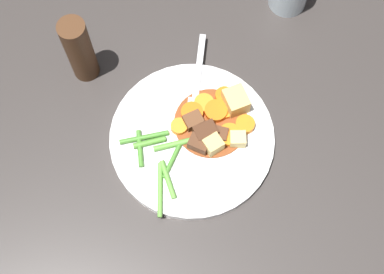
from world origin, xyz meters
TOP-DOWN VIEW (x-y plane):
  - ground_plane at (0.00, 0.00)m, footprint 3.00×3.00m
  - dinner_plate at (0.00, 0.00)m, footprint 0.25×0.25m
  - stew_sauce at (0.04, -0.01)m, footprint 0.11×0.11m
  - carrot_slice_0 at (0.00, 0.02)m, footprint 0.03×0.03m
  - carrot_slice_1 at (0.05, 0.02)m, footprint 0.04×0.04m
  - carrot_slice_2 at (0.06, -0.05)m, footprint 0.04×0.04m
  - carrot_slice_3 at (0.06, -0.02)m, footprint 0.03×0.03m
  - carrot_slice_4 at (0.03, 0.02)m, footprint 0.04×0.04m
  - carrot_slice_5 at (0.08, -0.00)m, footprint 0.03×0.03m
  - carrot_slice_6 at (0.04, -0.04)m, footprint 0.05×0.05m
  - carrot_slice_7 at (0.05, -0.01)m, footprint 0.05×0.05m
  - potato_chunk_0 at (0.01, -0.04)m, footprint 0.03×0.03m
  - potato_chunk_1 at (0.08, -0.02)m, footprint 0.05×0.05m
  - potato_chunk_2 at (0.04, -0.06)m, footprint 0.03×0.03m
  - meat_chunk_0 at (0.03, -0.03)m, footprint 0.03×0.03m
  - meat_chunk_1 at (0.02, 0.01)m, footprint 0.03×0.03m
  - meat_chunk_2 at (0.01, -0.01)m, footprint 0.04×0.04m
  - meat_chunk_3 at (-0.01, -0.02)m, footprint 0.03×0.03m
  - green_bean_0 at (-0.05, 0.04)m, footprint 0.04×0.04m
  - green_bean_1 at (-0.05, 0.06)m, footprint 0.06×0.05m
  - green_bean_2 at (-0.03, 0.02)m, footprint 0.05×0.04m
  - green_bean_3 at (-0.08, -0.01)m, footprint 0.04×0.05m
  - green_bean_4 at (-0.10, -0.01)m, footprint 0.07×0.06m
  - green_bean_5 at (-0.06, 0.05)m, footprint 0.05×0.05m
  - green_bean_6 at (-0.05, -0.00)m, footprint 0.06×0.02m
  - fork at (0.07, 0.05)m, footprint 0.16×0.10m
  - pepper_mill at (-0.01, 0.21)m, footprint 0.04×0.04m

SIDE VIEW (x-z plane):
  - ground_plane at x=0.00m, z-range 0.00..0.00m
  - dinner_plate at x=0.00m, z-range 0.00..0.01m
  - stew_sauce at x=0.04m, z-range 0.01..0.02m
  - fork at x=0.07m, z-range 0.01..0.02m
  - green_bean_6 at x=-0.05m, z-range 0.01..0.02m
  - green_bean_4 at x=-0.10m, z-range 0.01..0.02m
  - green_bean_5 at x=-0.06m, z-range 0.01..0.02m
  - green_bean_1 at x=-0.05m, z-range 0.01..0.02m
  - green_bean_3 at x=-0.08m, z-range 0.01..0.02m
  - green_bean_2 at x=-0.03m, z-range 0.01..0.02m
  - green_bean_0 at x=-0.05m, z-range 0.01..0.02m
  - carrot_slice_3 at x=0.06m, z-range 0.01..0.02m
  - carrot_slice_0 at x=0.00m, z-range 0.01..0.02m
  - carrot_slice_6 at x=0.04m, z-range 0.01..0.02m
  - carrot_slice_2 at x=0.06m, z-range 0.01..0.03m
  - carrot_slice_5 at x=0.08m, z-range 0.01..0.03m
  - carrot_slice_1 at x=0.05m, z-range 0.01..0.03m
  - carrot_slice_4 at x=0.03m, z-range 0.01..0.03m
  - carrot_slice_7 at x=0.05m, z-range 0.01..0.03m
  - meat_chunk_0 at x=0.03m, z-range 0.01..0.03m
  - potato_chunk_2 at x=0.04m, z-range 0.01..0.03m
  - meat_chunk_1 at x=0.02m, z-range 0.01..0.03m
  - meat_chunk_3 at x=-0.01m, z-range 0.01..0.04m
  - meat_chunk_2 at x=0.01m, z-range 0.01..0.04m
  - potato_chunk_0 at x=0.01m, z-range 0.01..0.04m
  - potato_chunk_1 at x=0.08m, z-range 0.01..0.05m
  - pepper_mill at x=-0.01m, z-range 0.00..0.13m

